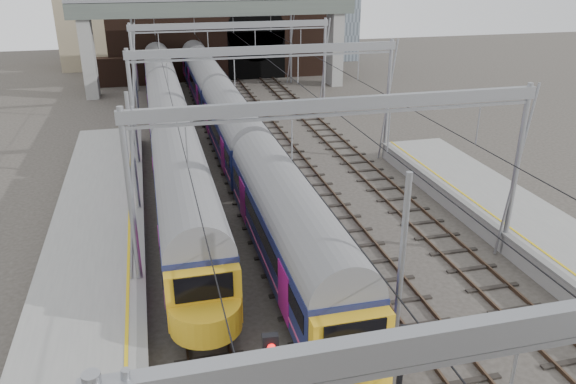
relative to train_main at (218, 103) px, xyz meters
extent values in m
cube|color=slate|center=(-6.15, -28.35, -1.33)|extent=(0.35, 55.00, 0.12)
cube|color=gold|center=(-6.65, -28.35, -1.26)|extent=(0.12, 55.00, 0.01)
cube|color=#4C3828|center=(-4.72, -15.85, -2.29)|extent=(0.08, 80.00, 0.16)
cube|color=#4C3828|center=(-3.28, -15.85, -2.29)|extent=(0.08, 80.00, 0.16)
cube|color=black|center=(-4.00, -15.85, -2.36)|extent=(2.40, 80.00, 0.14)
cube|color=#4C3828|center=(-0.72, -15.85, -2.29)|extent=(0.08, 80.00, 0.16)
cube|color=#4C3828|center=(0.72, -15.85, -2.29)|extent=(0.08, 80.00, 0.16)
cube|color=black|center=(0.00, -15.85, -2.36)|extent=(2.40, 80.00, 0.14)
cube|color=#4C3828|center=(3.28, -15.85, -2.29)|extent=(0.08, 80.00, 0.16)
cube|color=#4C3828|center=(4.72, -15.85, -2.29)|extent=(0.08, 80.00, 0.16)
cube|color=black|center=(4.00, -15.85, -2.36)|extent=(2.40, 80.00, 0.14)
cube|color=#4C3828|center=(7.28, -15.85, -2.29)|extent=(0.08, 80.00, 0.16)
cube|color=#4C3828|center=(8.72, -15.85, -2.29)|extent=(0.08, 80.00, 0.16)
cube|color=black|center=(8.00, -15.85, -2.36)|extent=(2.40, 80.00, 0.14)
cylinder|color=gray|center=(-6.20, -22.85, 1.62)|extent=(0.24, 0.24, 8.00)
cylinder|color=gray|center=(10.20, -22.85, 1.62)|extent=(0.24, 0.24, 8.00)
cube|color=gray|center=(2.00, -22.85, 5.22)|extent=(16.80, 0.28, 0.50)
cylinder|color=gray|center=(-6.20, -8.85, 1.62)|extent=(0.24, 0.24, 8.00)
cylinder|color=gray|center=(10.20, -8.85, 1.62)|extent=(0.24, 0.24, 8.00)
cube|color=gray|center=(2.00, -8.85, 5.22)|extent=(16.80, 0.28, 0.50)
cylinder|color=gray|center=(-6.20, 5.15, 1.62)|extent=(0.24, 0.24, 8.00)
cylinder|color=gray|center=(10.20, 5.15, 1.62)|extent=(0.24, 0.24, 8.00)
cube|color=gray|center=(2.00, 5.15, 5.22)|extent=(16.80, 0.28, 0.50)
cylinder|color=gray|center=(-6.20, 17.15, 1.62)|extent=(0.24, 0.24, 8.00)
cylinder|color=gray|center=(10.20, 17.15, 1.62)|extent=(0.24, 0.24, 8.00)
cube|color=gray|center=(2.00, 17.15, 5.22)|extent=(16.80, 0.28, 0.50)
cube|color=black|center=(-4.00, -15.85, 3.12)|extent=(0.03, 80.00, 0.03)
cube|color=black|center=(0.00, -15.85, 3.12)|extent=(0.03, 80.00, 0.03)
cube|color=black|center=(4.00, -15.85, 3.12)|extent=(0.03, 80.00, 0.03)
cube|color=black|center=(8.00, -15.85, 3.12)|extent=(0.03, 80.00, 0.03)
cube|color=black|center=(4.00, 21.15, 2.12)|extent=(26.00, 2.00, 9.00)
cube|color=black|center=(7.00, 20.13, 0.22)|extent=(6.50, 0.10, 5.20)
cylinder|color=black|center=(7.00, 20.13, 2.82)|extent=(6.50, 0.10, 6.50)
cube|color=black|center=(-8.00, 20.15, -0.88)|extent=(6.00, 1.50, 3.00)
cube|color=gray|center=(-10.50, 15.15, 1.72)|extent=(1.20, 2.50, 8.20)
cube|color=gray|center=(14.50, 15.15, 1.72)|extent=(1.20, 2.50, 8.20)
cube|color=#4F5950|center=(2.00, 15.15, 5.82)|extent=(28.00, 3.00, 1.40)
cube|color=black|center=(0.00, 0.08, -2.03)|extent=(2.02, 60.04, 0.70)
cube|color=#131F43|center=(0.00, 0.08, -0.23)|extent=(2.57, 60.04, 2.30)
cylinder|color=slate|center=(0.00, 0.08, 0.92)|extent=(2.52, 59.54, 2.52)
cube|color=black|center=(0.00, 0.08, 0.14)|extent=(2.59, 58.84, 0.69)
cube|color=#BF3B6D|center=(0.00, 0.08, -0.87)|extent=(2.59, 59.04, 0.11)
cube|color=gold|center=(0.00, -30.09, -0.33)|extent=(2.52, 0.60, 2.10)
cube|color=black|center=(0.00, -30.26, 0.23)|extent=(1.93, 0.08, 0.92)
cube|color=black|center=(-4.00, -3.53, -2.03)|extent=(2.06, 45.65, 0.70)
cube|color=#131F43|center=(-4.00, -3.53, -0.21)|extent=(2.62, 45.65, 2.34)
cylinder|color=slate|center=(-4.00, -3.53, 0.96)|extent=(2.56, 45.15, 2.56)
cube|color=black|center=(-4.00, -3.53, 0.17)|extent=(2.64, 44.45, 0.70)
cube|color=#BF3B6D|center=(-4.00, -3.53, -0.86)|extent=(2.64, 44.65, 0.11)
cube|color=gold|center=(-4.00, -26.51, -0.31)|extent=(2.56, 0.60, 2.14)
cube|color=black|center=(-4.00, -26.68, 0.26)|extent=(1.96, 0.08, 0.93)
cube|color=black|center=(-3.08, -32.89, 2.28)|extent=(0.37, 0.20, 0.93)
sphere|color=red|center=(-3.08, -33.01, 2.49)|extent=(0.19, 0.19, 0.19)
cube|color=black|center=(0.20, -32.98, 1.99)|extent=(0.38, 0.30, 0.87)
sphere|color=red|center=(0.20, -33.10, 2.19)|extent=(0.17, 0.17, 0.17)
cube|color=blue|center=(0.72, -29.26, -2.33)|extent=(0.86, 0.71, 0.09)
cube|color=blue|center=(7.65, -28.83, -2.32)|extent=(1.03, 0.90, 0.10)
camera|label=1|loc=(-5.17, -42.83, 10.40)|focal=35.00mm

